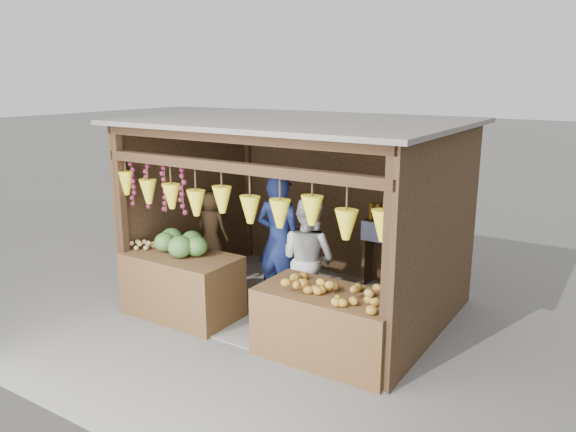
% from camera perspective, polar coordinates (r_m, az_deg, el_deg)
% --- Properties ---
extents(ground, '(80.00, 80.00, 0.00)m').
position_cam_1_polar(ground, '(8.21, 1.05, -9.01)').
color(ground, '#514F49').
rests_on(ground, ground).
extents(stall_structure, '(4.30, 3.30, 2.66)m').
position_cam_1_polar(stall_structure, '(7.69, 0.73, 2.43)').
color(stall_structure, slate).
rests_on(stall_structure, ground).
extents(back_shelf, '(1.25, 0.32, 1.32)m').
position_cam_1_polar(back_shelf, '(8.57, 11.62, -2.10)').
color(back_shelf, '#382314').
rests_on(back_shelf, ground).
extents(counter_left, '(1.57, 0.85, 0.87)m').
position_cam_1_polar(counter_left, '(7.87, -10.70, -6.91)').
color(counter_left, '#462E17').
rests_on(counter_left, ground).
extents(counter_right, '(1.67, 0.85, 0.82)m').
position_cam_1_polar(counter_right, '(6.63, 4.19, -11.00)').
color(counter_right, '#483118').
rests_on(counter_right, ground).
extents(stool, '(0.33, 0.33, 0.31)m').
position_cam_1_polar(stool, '(9.25, -7.64, -5.42)').
color(stool, black).
rests_on(stool, ground).
extents(man_standing, '(0.72, 0.50, 1.92)m').
position_cam_1_polar(man_standing, '(7.86, -0.90, -2.62)').
color(man_standing, navy).
rests_on(man_standing, ground).
extents(woman_standing, '(0.92, 0.77, 1.69)m').
position_cam_1_polar(woman_standing, '(7.50, 2.06, -4.40)').
color(woman_standing, beige).
rests_on(woman_standing, ground).
extents(vendor_seated, '(0.56, 0.37, 1.14)m').
position_cam_1_polar(vendor_seated, '(9.04, -7.79, -1.08)').
color(vendor_seated, brown).
rests_on(vendor_seated, stool).
extents(melon_pile, '(1.00, 0.50, 0.32)m').
position_cam_1_polar(melon_pile, '(7.73, -10.67, -2.62)').
color(melon_pile, '#1E4713').
rests_on(melon_pile, counter_left).
extents(tanfruit_pile, '(0.34, 0.40, 0.13)m').
position_cam_1_polar(tanfruit_pile, '(8.10, -14.53, -2.76)').
color(tanfruit_pile, '#A6804D').
rests_on(tanfruit_pile, counter_left).
extents(mango_pile, '(1.40, 0.64, 0.22)m').
position_cam_1_polar(mango_pile, '(6.35, 4.59, -7.11)').
color(mango_pile, '#CB5A1B').
rests_on(mango_pile, counter_right).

